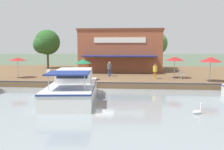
{
  "coord_description": "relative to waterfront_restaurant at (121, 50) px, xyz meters",
  "views": [
    {
      "loc": [
        23.77,
        3.12,
        4.19
      ],
      "look_at": [
        -1.0,
        1.0,
        1.3
      ],
      "focal_mm": 40.0,
      "sensor_mm": 36.0,
      "label": 1
    }
  ],
  "objects": [
    {
      "name": "motorboat_outer_channel",
      "position": [
        17.68,
        -2.86,
        -2.66
      ],
      "size": [
        9.65,
        4.23,
        2.34
      ],
      "color": "silver",
      "rests_on": "river_water"
    },
    {
      "name": "tree_downstream_bank",
      "position": [
        -3.41,
        5.27,
        0.93
      ],
      "size": [
        3.87,
        3.69,
        5.85
      ],
      "color": "brown",
      "rests_on": "quay_deck"
    },
    {
      "name": "person_mid_patio",
      "position": [
        9.46,
        4.23,
        -1.94
      ],
      "size": [
        0.47,
        0.47,
        1.66
      ],
      "color": "orange",
      "rests_on": "quay_deck"
    },
    {
      "name": "cafe_chair_beside_entrance",
      "position": [
        9.03,
        7.13,
        -2.5
      ],
      "size": [
        0.59,
        0.59,
        0.85
      ],
      "color": "white",
      "rests_on": "quay_deck"
    },
    {
      "name": "patio_umbrella_by_entrance",
      "position": [
        11.15,
        -3.45,
        -0.98
      ],
      "size": [
        1.78,
        1.78,
        2.26
      ],
      "color": "#B7B7B7",
      "rests_on": "quay_deck"
    },
    {
      "name": "swan",
      "position": [
        21.77,
        5.75,
        -3.35
      ],
      "size": [
        0.41,
        0.63,
        0.69
      ],
      "color": "white",
      "rests_on": "river_water"
    },
    {
      "name": "cafe_chair_back_row_seat",
      "position": [
        7.82,
        -8.39,
        -2.5
      ],
      "size": [
        0.52,
        0.52,
        0.85
      ],
      "color": "white",
      "rests_on": "quay_deck"
    },
    {
      "name": "person_at_quay_edge",
      "position": [
        7.62,
        -0.99,
        -1.87
      ],
      "size": [
        0.5,
        0.5,
        1.76
      ],
      "color": "#2D5193",
      "rests_on": "quay_deck"
    },
    {
      "name": "quay_deck",
      "position": [
        2.21,
        -1.3,
        -3.28
      ],
      "size": [
        22.0,
        56.0,
        0.6
      ],
      "primitive_type": "cube",
      "color": "brown",
      "rests_on": "ground"
    },
    {
      "name": "patio_umbrella_far_corner",
      "position": [
        9.84,
        -11.21,
        -0.85
      ],
      "size": [
        1.99,
        1.99,
        2.35
      ],
      "color": "#B7B7B7",
      "rests_on": "quay_deck"
    },
    {
      "name": "tree_upstream_bank",
      "position": [
        -2.48,
        -12.23,
        1.12
      ],
      "size": [
        4.24,
        4.04,
        6.23
      ],
      "color": "brown",
      "rests_on": "quay_deck"
    },
    {
      "name": "cafe_chair_far_corner_seat",
      "position": [
        6.97,
        -3.76,
        -2.5
      ],
      "size": [
        0.6,
        0.6,
        0.85
      ],
      "color": "white",
      "rests_on": "quay_deck"
    },
    {
      "name": "quay_edge_fender",
      "position": [
        13.11,
        -1.3,
        -2.93
      ],
      "size": [
        0.2,
        50.4,
        0.1
      ],
      "primitive_type": "cube",
      "color": "#2D2D33",
      "rests_on": "quay_deck"
    },
    {
      "name": "patio_umbrella_mid_patio_right",
      "position": [
        11.05,
        9.61,
        -0.72
      ],
      "size": [
        2.22,
        2.22,
        2.56
      ],
      "color": "#B7B7B7",
      "rests_on": "quay_deck"
    },
    {
      "name": "ground_plane",
      "position": [
        13.21,
        -1.3,
        -3.58
      ],
      "size": [
        220.0,
        220.0,
        0.0
      ],
      "primitive_type": "plane",
      "color": "#4C5B47"
    },
    {
      "name": "patio_umbrella_mid_patio_left",
      "position": [
        8.58,
        6.45,
        -0.78
      ],
      "size": [
        2.18,
        2.18,
        2.46
      ],
      "color": "#B7B7B7",
      "rests_on": "quay_deck"
    },
    {
      "name": "waterfront_restaurant",
      "position": [
        0.0,
        0.0,
        0.0
      ],
      "size": [
        9.4,
        11.64,
        5.95
      ],
      "color": "brown",
      "rests_on": "quay_deck"
    }
  ]
}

